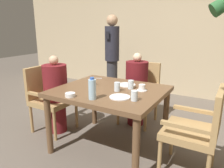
{
  "coord_description": "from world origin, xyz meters",
  "views": [
    {
      "loc": [
        1.22,
        -2.06,
        1.45
      ],
      "look_at": [
        0.0,
        0.05,
        0.79
      ],
      "focal_mm": 35.0,
      "sensor_mm": 36.0,
      "label": 1
    }
  ],
  "objects_px": {
    "diner_in_far_chair": "(136,89)",
    "glass_tall_near": "(134,96)",
    "bowl_small": "(70,95)",
    "plate_main_right": "(120,97)",
    "glass_tall_far": "(117,87)",
    "chair_left_side": "(49,95)",
    "water_bottle": "(92,89)",
    "standing_host": "(112,55)",
    "plate_main_left": "(127,85)",
    "chair_right_side": "(199,127)",
    "diner_in_left_chair": "(56,94)",
    "teacup_with_saucer": "(142,88)",
    "glass_tall_mid": "(131,84)",
    "chair_far_side": "(140,89)"
  },
  "relations": [
    {
      "from": "chair_left_side",
      "to": "water_bottle",
      "type": "height_order",
      "value": "water_bottle"
    },
    {
      "from": "diner_in_left_chair",
      "to": "glass_tall_near",
      "type": "height_order",
      "value": "diner_in_left_chair"
    },
    {
      "from": "diner_in_far_chair",
      "to": "standing_host",
      "type": "xyz_separation_m",
      "value": [
        -0.92,
        0.88,
        0.33
      ]
    },
    {
      "from": "bowl_small",
      "to": "teacup_with_saucer",
      "type": "bearing_deg",
      "value": 45.8
    },
    {
      "from": "bowl_small",
      "to": "glass_tall_far",
      "type": "height_order",
      "value": "glass_tall_far"
    },
    {
      "from": "chair_far_side",
      "to": "glass_tall_near",
      "type": "bearing_deg",
      "value": -70.08
    },
    {
      "from": "teacup_with_saucer",
      "to": "glass_tall_near",
      "type": "height_order",
      "value": "glass_tall_near"
    },
    {
      "from": "water_bottle",
      "to": "glass_tall_mid",
      "type": "height_order",
      "value": "water_bottle"
    },
    {
      "from": "water_bottle",
      "to": "glass_tall_near",
      "type": "distance_m",
      "value": 0.42
    },
    {
      "from": "diner_in_far_chair",
      "to": "water_bottle",
      "type": "bearing_deg",
      "value": -88.72
    },
    {
      "from": "diner_in_far_chair",
      "to": "plate_main_right",
      "type": "relative_size",
      "value": 5.03
    },
    {
      "from": "diner_in_left_chair",
      "to": "chair_far_side",
      "type": "xyz_separation_m",
      "value": [
        0.85,
        0.9,
        -0.04
      ]
    },
    {
      "from": "plate_main_right",
      "to": "water_bottle",
      "type": "distance_m",
      "value": 0.29
    },
    {
      "from": "chair_left_side",
      "to": "standing_host",
      "type": "height_order",
      "value": "standing_host"
    },
    {
      "from": "plate_main_right",
      "to": "glass_tall_far",
      "type": "distance_m",
      "value": 0.23
    },
    {
      "from": "plate_main_right",
      "to": "water_bottle",
      "type": "relative_size",
      "value": 0.96
    },
    {
      "from": "chair_right_side",
      "to": "glass_tall_mid",
      "type": "xyz_separation_m",
      "value": [
        -0.79,
        0.14,
        0.28
      ]
    },
    {
      "from": "bowl_small",
      "to": "glass_tall_mid",
      "type": "bearing_deg",
      "value": 54.23
    },
    {
      "from": "standing_host",
      "to": "teacup_with_saucer",
      "type": "height_order",
      "value": "standing_host"
    },
    {
      "from": "plate_main_right",
      "to": "glass_tall_mid",
      "type": "relative_size",
      "value": 2.1
    },
    {
      "from": "teacup_with_saucer",
      "to": "glass_tall_near",
      "type": "xyz_separation_m",
      "value": [
        0.06,
        -0.35,
        0.02
      ]
    },
    {
      "from": "standing_host",
      "to": "plate_main_left",
      "type": "distance_m",
      "value": 1.73
    },
    {
      "from": "diner_in_far_chair",
      "to": "bowl_small",
      "type": "relative_size",
      "value": 10.3
    },
    {
      "from": "plate_main_right",
      "to": "teacup_with_saucer",
      "type": "height_order",
      "value": "teacup_with_saucer"
    },
    {
      "from": "standing_host",
      "to": "diner_in_left_chair",
      "type": "bearing_deg",
      "value": -87.55
    },
    {
      "from": "diner_in_left_chair",
      "to": "chair_right_side",
      "type": "height_order",
      "value": "diner_in_left_chair"
    },
    {
      "from": "plate_main_left",
      "to": "bowl_small",
      "type": "relative_size",
      "value": 2.05
    },
    {
      "from": "plate_main_right",
      "to": "water_bottle",
      "type": "bearing_deg",
      "value": -140.53
    },
    {
      "from": "diner_in_far_chair",
      "to": "glass_tall_near",
      "type": "xyz_separation_m",
      "value": [
        0.4,
        -0.98,
        0.24
      ]
    },
    {
      "from": "diner_in_left_chair",
      "to": "water_bottle",
      "type": "distance_m",
      "value": 1.0
    },
    {
      "from": "water_bottle",
      "to": "glass_tall_far",
      "type": "distance_m",
      "value": 0.37
    },
    {
      "from": "chair_right_side",
      "to": "chair_far_side",
      "type": "bearing_deg",
      "value": 137.6
    },
    {
      "from": "teacup_with_saucer",
      "to": "chair_left_side",
      "type": "bearing_deg",
      "value": -174.22
    },
    {
      "from": "chair_left_side",
      "to": "glass_tall_near",
      "type": "relative_size",
      "value": 8.9
    },
    {
      "from": "diner_in_far_chair",
      "to": "standing_host",
      "type": "height_order",
      "value": "standing_host"
    },
    {
      "from": "plate_main_right",
      "to": "glass_tall_far",
      "type": "bearing_deg",
      "value": 125.71
    },
    {
      "from": "bowl_small",
      "to": "glass_tall_mid",
      "type": "distance_m",
      "value": 0.71
    },
    {
      "from": "diner_in_far_chair",
      "to": "water_bottle",
      "type": "height_order",
      "value": "diner_in_far_chair"
    },
    {
      "from": "chair_right_side",
      "to": "plate_main_right",
      "type": "bearing_deg",
      "value": -164.67
    },
    {
      "from": "chair_far_side",
      "to": "standing_host",
      "type": "height_order",
      "value": "standing_host"
    },
    {
      "from": "plate_main_right",
      "to": "glass_tall_mid",
      "type": "distance_m",
      "value": 0.35
    },
    {
      "from": "diner_in_left_chair",
      "to": "standing_host",
      "type": "distance_m",
      "value": 1.68
    },
    {
      "from": "glass_tall_far",
      "to": "plate_main_left",
      "type": "bearing_deg",
      "value": 93.27
    },
    {
      "from": "teacup_with_saucer",
      "to": "water_bottle",
      "type": "bearing_deg",
      "value": -121.38
    },
    {
      "from": "diner_in_left_chair",
      "to": "standing_host",
      "type": "relative_size",
      "value": 0.65
    },
    {
      "from": "glass_tall_near",
      "to": "glass_tall_mid",
      "type": "xyz_separation_m",
      "value": [
        -0.2,
        0.35,
        0.0
      ]
    },
    {
      "from": "glass_tall_far",
      "to": "standing_host",
      "type": "bearing_deg",
      "value": 121.65
    },
    {
      "from": "diner_in_left_chair",
      "to": "plate_main_right",
      "type": "distance_m",
      "value": 1.12
    },
    {
      "from": "chair_right_side",
      "to": "glass_tall_far",
      "type": "height_order",
      "value": "chair_right_side"
    },
    {
      "from": "bowl_small",
      "to": "glass_tall_mid",
      "type": "relative_size",
      "value": 1.03
    }
  ]
}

